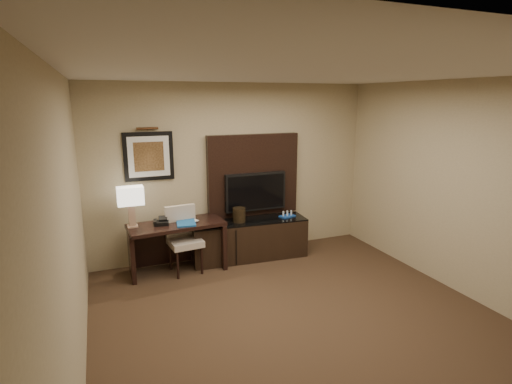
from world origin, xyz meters
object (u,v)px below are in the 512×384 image
credenza (249,239)px  ice_bucket (239,215)px  table_lamp (131,208)px  desk (177,247)px  desk_chair (185,242)px  tv (256,192)px  minibar_tray (287,214)px  desk_phone (161,221)px

credenza → ice_bucket: bearing=-172.8°
table_lamp → desk: bearing=-6.2°
desk_chair → ice_bucket: desk_chair is taller
credenza → desk_chair: bearing=-167.8°
desk_chair → ice_bucket: size_ratio=4.23×
desk → desk_chair: desk_chair is taller
desk → credenza: (1.14, 0.06, -0.05)m
ice_bucket → desk: bearing=-177.2°
tv → ice_bucket: (-0.35, -0.19, -0.29)m
credenza → minibar_tray: 0.73m
tv → desk_chair: 1.38m
tv → minibar_tray: (0.45, -0.23, -0.36)m
credenza → desk_phone: desk_phone is taller
tv → minibar_tray: 0.62m
minibar_tray → desk_chair: bearing=-176.4°
desk → tv: bearing=5.4°
credenza → desk_phone: size_ratio=8.83×
desk_chair → desk_phone: 0.45m
desk → tv: size_ratio=1.35×
desk_chair → desk: bearing=130.5°
tv → minibar_tray: size_ratio=4.04×
ice_bucket → tv: bearing=29.0°
desk_phone → desk_chair: bearing=-11.0°
credenza → table_lamp: size_ratio=3.37×
desk → credenza: 1.14m
credenza → table_lamp: (-1.73, 0.01, 0.68)m
credenza → desk_chair: 1.06m
tv → table_lamp: bearing=-174.8°
tv → ice_bucket: size_ratio=4.58×
credenza → ice_bucket: ice_bucket is taller
desk_chair → ice_bucket: 0.92m
desk_chair → minibar_tray: (1.67, 0.10, 0.20)m
credenza → minibar_tray: (0.64, -0.04, 0.35)m
table_lamp → minibar_tray: bearing=-1.3°
desk_phone → ice_bucket: ice_bucket is taller
desk_chair → table_lamp: 0.88m
tv → desk: bearing=-169.7°
ice_bucket → minibar_tray: size_ratio=0.88×
desk_chair → credenza: bearing=2.2°
credenza → desk_chair: (-1.04, -0.15, 0.15)m
table_lamp → tv: bearing=5.2°
credenza → ice_bucket: size_ratio=8.21×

